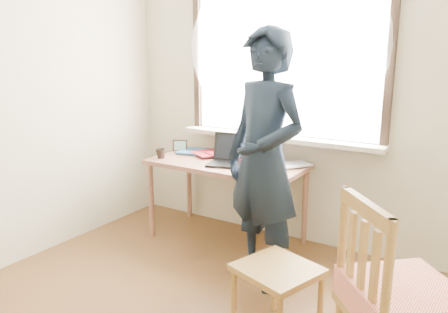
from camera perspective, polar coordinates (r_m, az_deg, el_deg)
The scene contains 13 objects.
room_shell at distance 2.21m, azimuth -7.78°, elevation 13.06°, with size 3.52×4.02×2.61m.
desk at distance 3.81m, azimuth 0.32°, elevation -1.82°, with size 1.35×0.67×0.72m.
laptop at distance 3.72m, azimuth 1.07°, elevation -0.08°, with size 0.43×0.38×0.25m.
mug_white at distance 3.97m, azimuth 0.91°, elevation 0.54°, with size 0.11×0.11×0.09m, color white.
mug_dark at distance 3.96m, azimuth -8.26°, elevation 0.36°, with size 0.09×0.09×0.09m, color black.
mouse at distance 3.50m, azimuth 5.46°, elevation -1.67°, with size 0.10×0.07×0.04m, color black.
desk_clutter at distance 4.02m, azimuth -0.89°, elevation 0.35°, with size 0.85×0.57×0.04m.
book_a at distance 4.16m, azimuth -2.47°, elevation 0.67°, with size 0.19×0.26×0.02m, color white.
book_b at distance 3.78m, azimuth 8.29°, elevation -0.76°, with size 0.20×0.27×0.02m, color white.
picture_frame at distance 4.19m, azimuth -5.77°, elevation 1.31°, with size 0.13×0.08×0.11m.
work_chair at distance 2.66m, azimuth 6.98°, elevation -15.41°, with size 0.53×0.52×0.44m.
side_chair at distance 2.22m, azimuth 21.77°, elevation -17.27°, with size 0.66×0.66×1.04m.
person at distance 3.06m, azimuth 5.27°, elevation -0.55°, with size 0.67×0.44×1.83m, color black.
Camera 1 is at (1.39, -1.50, 1.64)m, focal length 35.00 mm.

